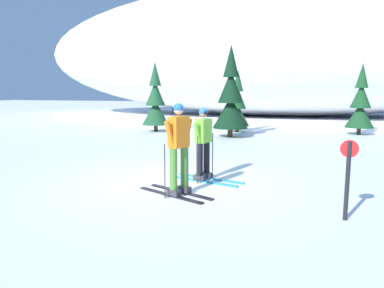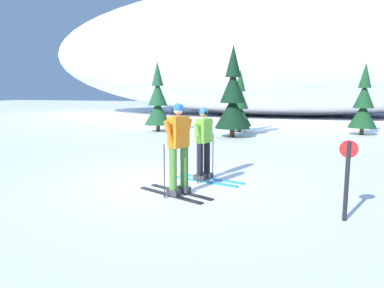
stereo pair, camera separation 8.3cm
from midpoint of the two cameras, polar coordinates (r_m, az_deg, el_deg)
name	(u,v)px [view 1 (the left image)]	position (r m, az deg, el deg)	size (l,w,h in m)	color
ground_plane	(175,182)	(8.29, -2.97, -6.11)	(120.00, 120.00, 0.00)	white
skier_orange_jacket	(179,148)	(7.10, -2.49, -0.58)	(1.70, 1.07, 1.85)	black
skier_lime_jacket	(204,143)	(8.32, 1.56, 0.15)	(1.80, 0.89, 1.70)	#2893CC
pine_tree_far_left	(155,102)	(18.53, -5.96, 6.58)	(1.38, 1.38, 3.57)	#47301E
pine_tree_center_left	(238,106)	(18.42, 7.12, 5.99)	(1.21, 1.21, 3.14)	#47301E
pine_tree_center	(231,99)	(16.26, 6.01, 7.13)	(1.59, 1.59, 4.11)	#47301E
pine_tree_center_right	(360,105)	(18.90, 25.08, 5.65)	(1.31, 1.31, 3.39)	#47301E
snow_ridge_background	(281,51)	(31.63, 13.83, 14.09)	(42.13, 17.89, 10.65)	white
trail_marker_post	(348,175)	(6.25, 23.17, -4.53)	(0.28, 0.07, 1.31)	black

